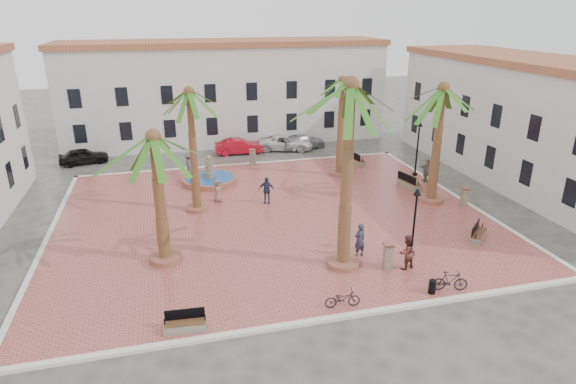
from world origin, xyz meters
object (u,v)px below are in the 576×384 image
at_px(lamppost_s, 415,210).
at_px(bicycle_b, 450,281).
at_px(bench_s, 185,325).
at_px(bench_se, 478,235).
at_px(bicycle_a, 343,299).
at_px(cyclist_b, 406,252).
at_px(palm_ne, 342,91).
at_px(car_silver, 302,142).
at_px(palm_e, 442,102).
at_px(pedestrian_fountain_a, 218,191).
at_px(bollard_e, 464,197).
at_px(pedestrian_fountain_b, 266,190).
at_px(palm_nw, 190,105).
at_px(pedestrian_east, 426,170).
at_px(bollard_se, 388,256).
at_px(car_black, 84,156).
at_px(pedestrian_north, 189,164).
at_px(palm_sw, 155,154).
at_px(cyclist_a, 360,240).
at_px(lamppost_e, 418,139).
at_px(car_red, 239,146).
at_px(car_white, 286,142).
at_px(bench_ne, 356,161).
at_px(bench_e, 409,184).
at_px(fountain, 210,178).
at_px(litter_bin, 432,287).

relative_size(lamppost_s, bicycle_b, 2.29).
distance_m(bench_s, bench_se, 16.77).
xyz_separation_m(bicycle_a, cyclist_b, (4.18, 2.33, 0.49)).
bearing_deg(palm_ne, car_silver, 93.59).
distance_m(palm_e, pedestrian_fountain_a, 15.42).
xyz_separation_m(bollard_e, pedestrian_fountain_b, (-12.32, 3.79, 0.25)).
distance_m(palm_e, palm_ne, 7.86).
xyz_separation_m(palm_ne, cyclist_b, (-1.83, -14.49, -5.56)).
height_order(bench_se, pedestrian_fountain_b, pedestrian_fountain_b).
distance_m(palm_nw, pedestrian_east, 17.89).
bearing_deg(bollard_se, bollard_e, 36.49).
distance_m(palm_ne, car_silver, 10.31).
height_order(bench_s, lamppost_s, lamppost_s).
xyz_separation_m(car_black, car_silver, (19.08, -0.03, -0.02)).
xyz_separation_m(bollard_se, bollard_e, (8.37, 6.19, -0.06)).
bearing_deg(pedestrian_north, cyclist_b, -161.91).
bearing_deg(car_black, cyclist_b, -153.72).
height_order(palm_sw, bench_se, palm_sw).
distance_m(lamppost_s, cyclist_a, 3.20).
distance_m(lamppost_s, pedestrian_east, 12.11).
distance_m(palm_sw, bench_s, 8.22).
bearing_deg(cyclist_a, pedestrian_east, -150.29).
relative_size(lamppost_e, bicycle_b, 2.64).
relative_size(bicycle_a, cyclist_b, 0.87).
relative_size(lamppost_s, car_silver, 0.82).
height_order(bench_se, bollard_se, bollard_se).
bearing_deg(pedestrian_north, cyclist_a, -164.18).
height_order(bicycle_a, car_red, car_red).
distance_m(palm_nw, cyclist_b, 15.02).
bearing_deg(car_silver, car_black, 74.56).
relative_size(lamppost_s, pedestrian_fountain_a, 2.43).
bearing_deg(car_silver, car_white, 75.59).
bearing_deg(car_white, car_red, 108.77).
distance_m(bench_ne, car_white, 7.61).
bearing_deg(cyclist_a, bench_s, 7.66).
bearing_deg(cyclist_a, palm_sw, -28.47).
relative_size(bollard_se, car_black, 0.35).
xyz_separation_m(bench_s, lamppost_e, (18.32, 15.17, 2.64)).
distance_m(bench_e, cyclist_a, 11.42).
relative_size(fountain, bicycle_b, 2.54).
xyz_separation_m(pedestrian_fountain_a, car_silver, (9.23, 11.66, -0.26)).
relative_size(palm_sw, bench_ne, 3.38).
height_order(palm_nw, car_silver, palm_nw).
distance_m(fountain, cyclist_a, 14.90).
bearing_deg(car_white, bicycle_a, -172.96).
xyz_separation_m(palm_e, bicycle_b, (-4.89, -10.08, -6.14)).
distance_m(palm_e, pedestrian_north, 18.86).
relative_size(fountain, pedestrian_fountain_a, 2.69).
bearing_deg(bollard_se, pedestrian_north, 116.67).
distance_m(litter_bin, pedestrian_north, 21.71).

